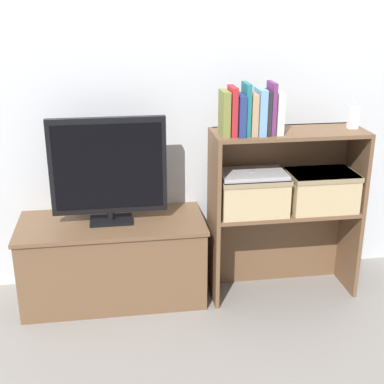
{
  "coord_description": "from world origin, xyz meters",
  "views": [
    {
      "loc": [
        -0.38,
        -2.4,
        1.56
      ],
      "look_at": [
        0.0,
        0.14,
        0.62
      ],
      "focal_mm": 50.0,
      "sensor_mm": 36.0,
      "label": 1
    }
  ],
  "objects_px": {
    "baby_monitor": "(353,118)",
    "storage_basket_left": "(252,192)",
    "book_olive": "(224,113)",
    "tv": "(108,169)",
    "book_ivory": "(278,113)",
    "book_charcoal": "(266,112)",
    "book_plum": "(271,108)",
    "book_skyblue": "(260,111)",
    "storage_basket_right": "(321,188)",
    "book_tan": "(252,114)",
    "laptop": "(253,174)",
    "book_crimson": "(232,111)",
    "tv_stand": "(114,260)",
    "book_navy": "(240,115)",
    "book_teal": "(246,109)"
  },
  "relations": [
    {
      "from": "book_plum",
      "to": "baby_monitor",
      "type": "xyz_separation_m",
      "value": [
        0.45,
        0.04,
        -0.07
      ]
    },
    {
      "from": "book_tan",
      "to": "book_charcoal",
      "type": "distance_m",
      "value": 0.07
    },
    {
      "from": "book_olive",
      "to": "book_tan",
      "type": "height_order",
      "value": "book_olive"
    },
    {
      "from": "book_navy",
      "to": "storage_basket_left",
      "type": "bearing_deg",
      "value": 15.47
    },
    {
      "from": "book_teal",
      "to": "book_ivory",
      "type": "distance_m",
      "value": 0.16
    },
    {
      "from": "book_charcoal",
      "to": "storage_basket_right",
      "type": "relative_size",
      "value": 0.61
    },
    {
      "from": "book_plum",
      "to": "book_ivory",
      "type": "xyz_separation_m",
      "value": [
        0.03,
        0.0,
        -0.03
      ]
    },
    {
      "from": "book_olive",
      "to": "baby_monitor",
      "type": "distance_m",
      "value": 0.69
    },
    {
      "from": "book_tan",
      "to": "book_skyblue",
      "type": "distance_m",
      "value": 0.04
    },
    {
      "from": "tv",
      "to": "book_ivory",
      "type": "distance_m",
      "value": 0.89
    },
    {
      "from": "tv",
      "to": "baby_monitor",
      "type": "height_order",
      "value": "baby_monitor"
    },
    {
      "from": "tv",
      "to": "book_crimson",
      "type": "distance_m",
      "value": 0.69
    },
    {
      "from": "storage_basket_left",
      "to": "laptop",
      "type": "relative_size",
      "value": 1.04
    },
    {
      "from": "tv_stand",
      "to": "storage_basket_left",
      "type": "distance_m",
      "value": 0.83
    },
    {
      "from": "tv",
      "to": "book_plum",
      "type": "height_order",
      "value": "book_plum"
    },
    {
      "from": "book_crimson",
      "to": "book_charcoal",
      "type": "xyz_separation_m",
      "value": [
        0.17,
        0.0,
        -0.01
      ]
    },
    {
      "from": "book_teal",
      "to": "book_plum",
      "type": "bearing_deg",
      "value": 0.0
    },
    {
      "from": "book_ivory",
      "to": "laptop",
      "type": "distance_m",
      "value": 0.34
    },
    {
      "from": "book_charcoal",
      "to": "book_ivory",
      "type": "relative_size",
      "value": 1.05
    },
    {
      "from": "book_teal",
      "to": "storage_basket_left",
      "type": "relative_size",
      "value": 0.71
    },
    {
      "from": "baby_monitor",
      "to": "laptop",
      "type": "xyz_separation_m",
      "value": [
        -0.52,
        -0.02,
        -0.27
      ]
    },
    {
      "from": "tv_stand",
      "to": "book_charcoal",
      "type": "bearing_deg",
      "value": -7.69
    },
    {
      "from": "storage_basket_right",
      "to": "book_olive",
      "type": "bearing_deg",
      "value": -177.51
    },
    {
      "from": "tv",
      "to": "storage_basket_left",
      "type": "relative_size",
      "value": 1.67
    },
    {
      "from": "book_olive",
      "to": "storage_basket_right",
      "type": "bearing_deg",
      "value": 2.49
    },
    {
      "from": "book_olive",
      "to": "tv",
      "type": "bearing_deg",
      "value": 169.71
    },
    {
      "from": "baby_monitor",
      "to": "storage_basket_left",
      "type": "relative_size",
      "value": 0.4
    },
    {
      "from": "tv_stand",
      "to": "storage_basket_left",
      "type": "relative_size",
      "value": 2.76
    },
    {
      "from": "book_olive",
      "to": "book_skyblue",
      "type": "relative_size",
      "value": 0.97
    },
    {
      "from": "tv",
      "to": "book_navy",
      "type": "bearing_deg",
      "value": -9.11
    },
    {
      "from": "book_charcoal",
      "to": "tv",
      "type": "bearing_deg",
      "value": 172.43
    },
    {
      "from": "tv",
      "to": "book_teal",
      "type": "xyz_separation_m",
      "value": [
        0.68,
        -0.1,
        0.3
      ]
    },
    {
      "from": "tv",
      "to": "book_olive",
      "type": "xyz_separation_m",
      "value": [
        0.57,
        -0.1,
        0.29
      ]
    },
    {
      "from": "tv",
      "to": "book_skyblue",
      "type": "relative_size",
      "value": 2.63
    },
    {
      "from": "book_ivory",
      "to": "storage_basket_left",
      "type": "distance_m",
      "value": 0.43
    },
    {
      "from": "book_plum",
      "to": "tv_stand",
      "type": "bearing_deg",
      "value": 172.54
    },
    {
      "from": "book_charcoal",
      "to": "laptop",
      "type": "distance_m",
      "value": 0.33
    },
    {
      "from": "tv",
      "to": "book_skyblue",
      "type": "bearing_deg",
      "value": -7.89
    },
    {
      "from": "book_skyblue",
      "to": "book_charcoal",
      "type": "xyz_separation_m",
      "value": [
        0.03,
        0.0,
        -0.01
      ]
    },
    {
      "from": "tv_stand",
      "to": "book_skyblue",
      "type": "distance_m",
      "value": 1.1
    },
    {
      "from": "book_tan",
      "to": "laptop",
      "type": "distance_m",
      "value": 0.32
    },
    {
      "from": "book_skyblue",
      "to": "book_ivory",
      "type": "distance_m",
      "value": 0.09
    },
    {
      "from": "book_navy",
      "to": "book_plum",
      "type": "bearing_deg",
      "value": 0.0
    },
    {
      "from": "baby_monitor",
      "to": "book_plum",
      "type": "bearing_deg",
      "value": -175.13
    },
    {
      "from": "book_plum",
      "to": "book_ivory",
      "type": "height_order",
      "value": "book_plum"
    },
    {
      "from": "tv_stand",
      "to": "book_ivory",
      "type": "relative_size",
      "value": 4.8
    },
    {
      "from": "tv",
      "to": "book_ivory",
      "type": "height_order",
      "value": "book_ivory"
    },
    {
      "from": "tv_stand",
      "to": "baby_monitor",
      "type": "height_order",
      "value": "baby_monitor"
    },
    {
      "from": "book_skyblue",
      "to": "storage_basket_right",
      "type": "bearing_deg",
      "value": 3.72
    },
    {
      "from": "tv",
      "to": "book_tan",
      "type": "distance_m",
      "value": 0.77
    }
  ]
}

